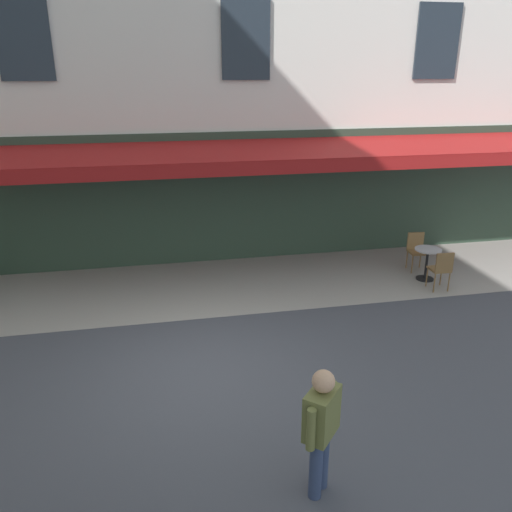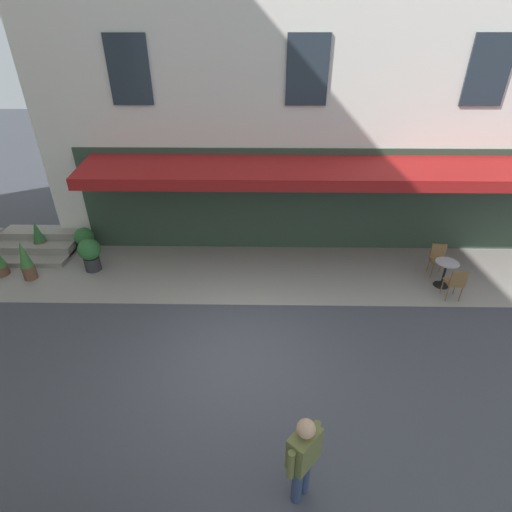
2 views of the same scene
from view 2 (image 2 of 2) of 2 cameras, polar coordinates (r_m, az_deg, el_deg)
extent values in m
plane|color=#42444C|center=(8.22, -2.98, -15.03)|extent=(70.00, 70.00, 0.00)
cube|color=gray|center=(11.23, 14.94, -2.45)|extent=(20.50, 3.20, 0.01)
cube|color=#2D4233|center=(11.85, 13.16, 8.17)|extent=(16.00, 0.06, 3.20)
cube|color=maroon|center=(10.70, 14.74, 12.78)|extent=(15.00, 1.70, 0.36)
cube|color=maroon|center=(10.00, 15.57, 10.13)|extent=(15.00, 0.04, 0.28)
cube|color=#232D38|center=(12.28, 32.04, 22.92)|extent=(1.10, 0.06, 1.70)
cube|color=#232D38|center=(10.88, 7.88, 26.32)|extent=(1.10, 0.06, 1.70)
cube|color=#232D38|center=(11.37, -18.90, 25.31)|extent=(1.10, 0.06, 1.70)
cube|color=gray|center=(13.56, -30.80, 0.24)|extent=(2.40, 1.40, 0.15)
cube|color=gray|center=(13.76, -30.29, 1.50)|extent=(2.40, 1.05, 0.30)
cube|color=gray|center=(13.96, -29.79, 2.72)|extent=(2.40, 0.70, 0.45)
cylinder|color=black|center=(11.47, 26.44, -4.01)|extent=(0.40, 0.40, 0.03)
cylinder|color=black|center=(11.30, 26.82, -2.54)|extent=(0.06, 0.06, 0.72)
cylinder|color=#B7B7BC|center=(11.13, 27.25, -0.90)|extent=(0.60, 0.60, 0.03)
cylinder|color=olive|center=(11.16, 28.16, -4.16)|extent=(0.03, 0.03, 0.45)
cylinder|color=olive|center=(11.01, 26.57, -4.19)|extent=(0.03, 0.03, 0.45)
cylinder|color=olive|center=(10.91, 28.84, -5.14)|extent=(0.03, 0.03, 0.45)
cylinder|color=olive|center=(10.76, 27.22, -5.18)|extent=(0.03, 0.03, 0.45)
cube|color=olive|center=(10.83, 28.00, -3.58)|extent=(0.41, 0.41, 0.04)
cube|color=olive|center=(10.59, 28.66, -3.06)|extent=(0.40, 0.05, 0.42)
cylinder|color=olive|center=(11.61, 25.34, -2.09)|extent=(0.03, 0.03, 0.45)
cylinder|color=olive|center=(11.74, 26.90, -2.16)|extent=(0.03, 0.03, 0.45)
cylinder|color=olive|center=(11.89, 24.90, -1.24)|extent=(0.03, 0.03, 0.45)
cylinder|color=olive|center=(12.01, 26.42, -1.31)|extent=(0.03, 0.03, 0.45)
cube|color=olive|center=(11.70, 26.15, -0.67)|extent=(0.44, 0.44, 0.04)
cube|color=olive|center=(11.75, 26.15, 0.74)|extent=(0.40, 0.08, 0.42)
cylinder|color=navy|center=(6.16, 6.30, -31.26)|extent=(0.15, 0.15, 0.80)
cylinder|color=navy|center=(6.24, 7.47, -30.09)|extent=(0.15, 0.15, 0.80)
cube|color=olive|center=(5.62, 7.36, -27.18)|extent=(0.51, 0.53, 0.57)
sphere|color=tan|center=(5.28, 7.67, -24.72)|extent=(0.25, 0.25, 0.25)
cylinder|color=olive|center=(5.50, 5.36, -29.21)|extent=(0.10, 0.10, 0.50)
cylinder|color=olive|center=(5.77, 9.18, -25.40)|extent=(0.10, 0.10, 0.50)
cylinder|color=brown|center=(12.28, -31.35, -2.13)|extent=(0.36, 0.36, 0.41)
cone|color=#3D7A38|center=(12.03, -32.06, 0.23)|extent=(0.34, 0.34, 0.76)
cylinder|color=brown|center=(13.61, -29.97, 1.24)|extent=(0.36, 0.36, 0.42)
cone|color=#2D6B33|center=(13.39, -30.55, 3.30)|extent=(0.34, 0.34, 0.67)
cylinder|color=#2D2D33|center=(11.89, -23.73, -1.07)|extent=(0.45, 0.45, 0.41)
sphere|color=#2D6B33|center=(11.68, -24.19, 0.94)|extent=(0.63, 0.63, 0.63)
cylinder|color=brown|center=(12.98, -34.57, -1.82)|extent=(0.47, 0.47, 0.28)
cylinder|color=#4C4C51|center=(12.97, -24.47, 1.10)|extent=(0.32, 0.32, 0.32)
sphere|color=#2D6B33|center=(12.80, -24.84, 2.70)|extent=(0.58, 0.58, 0.58)
camera|label=1|loc=(2.02, -120.23, -53.39)|focal=35.83mm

